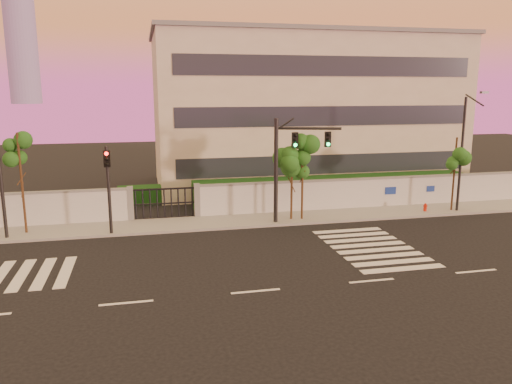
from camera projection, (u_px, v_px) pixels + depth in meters
ground at (256, 291)px, 19.85m from camera, size 120.00×120.00×0.00m
sidewalk at (217, 222)px, 29.86m from camera, size 60.00×3.00×0.15m
perimeter_wall at (215, 201)px, 31.12m from camera, size 60.00×0.36×2.20m
hedge_row at (225, 195)px, 34.01m from camera, size 41.00×4.25×1.80m
institutional_building at (302, 110)px, 41.56m from camera, size 24.40×12.40×12.25m
road_markings at (204, 263)px, 23.10m from camera, size 57.00×7.62×0.02m
street_tree_c at (20, 160)px, 26.70m from camera, size 1.55×1.23×5.65m
street_tree_d at (292, 165)px, 29.75m from camera, size 1.61×1.28×4.72m
street_tree_e at (303, 159)px, 29.71m from camera, size 1.56×1.24×5.15m
street_tree_f at (456, 158)px, 31.98m from camera, size 1.52×1.21×4.88m
traffic_signal_main at (289, 158)px, 29.08m from camera, size 3.90×1.29×6.27m
traffic_signal_secondary at (108, 180)px, 26.75m from camera, size 0.38×0.36×4.93m
streetlight_east at (463, 149)px, 31.52m from camera, size 0.46×1.87×7.78m
fire_hydrant at (425, 208)px, 32.28m from camera, size 0.26×0.25×0.67m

